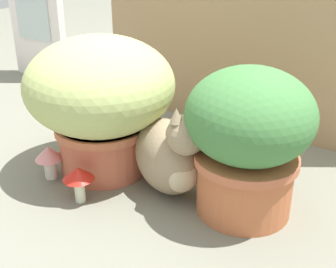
# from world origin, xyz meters

# --- Properties ---
(ground_plane) EXTENTS (6.00, 6.00, 0.00)m
(ground_plane) POSITION_xyz_m (0.00, 0.00, 0.00)
(ground_plane) COLOR slate
(cardboard_backdrop) EXTENTS (1.21, 0.03, 0.89)m
(cardboard_backdrop) POSITION_xyz_m (0.14, 0.57, 0.45)
(cardboard_backdrop) COLOR tan
(cardboard_backdrop) RESTS_ON ground
(grass_planter) EXTENTS (0.46, 0.46, 0.44)m
(grass_planter) POSITION_xyz_m (-0.07, 0.02, 0.25)
(grass_planter) COLOR #C05E43
(grass_planter) RESTS_ON ground
(leafy_planter) EXTENTS (0.34, 0.34, 0.41)m
(leafy_planter) POSITION_xyz_m (0.40, 0.05, 0.23)
(leafy_planter) COLOR #BD653D
(leafy_planter) RESTS_ON ground
(cat) EXTENTS (0.34, 0.29, 0.32)m
(cat) POSITION_xyz_m (0.18, 0.02, 0.12)
(cat) COLOR gray
(cat) RESTS_ON ground
(mushroom_ornament_red) EXTENTS (0.09, 0.09, 0.11)m
(mushroom_ornament_red) POSITION_xyz_m (-0.01, -0.16, 0.08)
(mushroom_ornament_red) COLOR silver
(mushroom_ornament_red) RESTS_ON ground
(mushroom_ornament_pink) EXTENTS (0.09, 0.09, 0.11)m
(mushroom_ornament_pink) POSITION_xyz_m (-0.18, -0.12, 0.08)
(mushroom_ornament_pink) COLOR silver
(mushroom_ornament_pink) RESTS_ON ground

